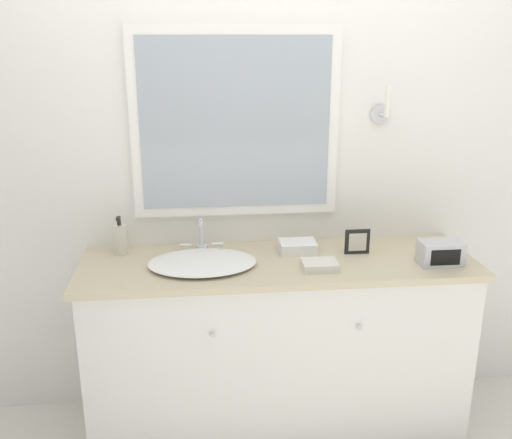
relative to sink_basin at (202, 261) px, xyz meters
name	(u,v)px	position (x,y,z in m)	size (l,w,h in m)	color
wall_back	(270,159)	(0.34, 0.32, 0.39)	(8.00, 0.18, 2.55)	white
vanity_counter	(278,345)	(0.35, 0.02, -0.45)	(1.80, 0.55, 0.87)	silver
sink_basin	(202,261)	(0.00, 0.00, 0.00)	(0.48, 0.39, 0.16)	white
soap_bottle	(120,239)	(-0.38, 0.18, 0.06)	(0.06, 0.06, 0.19)	beige
appliance_box	(440,253)	(1.06, -0.10, 0.03)	(0.19, 0.11, 0.11)	#BCBCC1
picture_frame	(357,242)	(0.72, 0.07, 0.04)	(0.12, 0.01, 0.12)	black
hand_towel_near_sink	(320,265)	(0.51, -0.09, 0.00)	(0.15, 0.12, 0.03)	silver
hand_towel_far_corner	(298,247)	(0.45, 0.12, 0.01)	(0.17, 0.13, 0.05)	white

